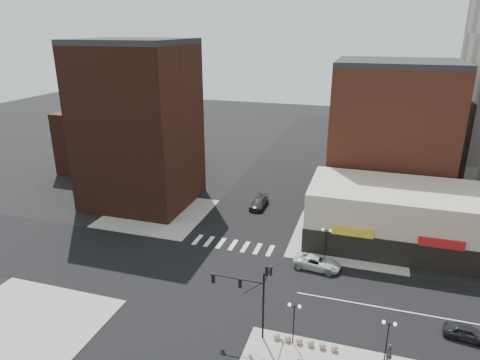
% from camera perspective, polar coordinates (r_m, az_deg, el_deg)
% --- Properties ---
extents(ground, '(240.00, 240.00, 0.00)m').
position_cam_1_polar(ground, '(50.92, -3.79, -12.87)').
color(ground, black).
rests_on(ground, ground).
extents(road_ew, '(200.00, 14.00, 0.02)m').
position_cam_1_polar(road_ew, '(50.92, -3.79, -12.86)').
color(road_ew, black).
rests_on(road_ew, ground).
extents(road_ns, '(14.00, 200.00, 0.02)m').
position_cam_1_polar(road_ns, '(50.92, -3.79, -12.86)').
color(road_ns, black).
rests_on(road_ns, ground).
extents(sidewalk_nw, '(15.00, 15.00, 0.12)m').
position_cam_1_polar(sidewalk_nw, '(68.02, -10.89, -4.35)').
color(sidewalk_nw, gray).
rests_on(sidewalk_nw, ground).
extents(sidewalk_ne, '(15.00, 15.00, 0.12)m').
position_cam_1_polar(sidewalk_ne, '(60.89, 14.27, -7.61)').
color(sidewalk_ne, gray).
rests_on(sidewalk_ne, ground).
extents(sidewalk_sw, '(15.00, 15.00, 0.12)m').
position_cam_1_polar(sidewalk_sw, '(48.10, -27.87, -17.56)').
color(sidewalk_sw, gray).
rests_on(sidewalk_sw, ground).
extents(building_nw, '(16.00, 15.00, 25.00)m').
position_cam_1_polar(building_nw, '(69.61, -13.32, 6.85)').
color(building_nw, '#3C1C13').
rests_on(building_nw, ground).
extents(building_nw_low, '(20.00, 18.00, 12.00)m').
position_cam_1_polar(building_nw_low, '(90.59, -15.25, 5.37)').
color(building_nw_low, '#3C1C13').
rests_on(building_nw_low, ground).
extents(building_ne_midrise, '(18.00, 15.00, 22.00)m').
position_cam_1_polar(building_ne_midrise, '(71.36, 19.42, 5.32)').
color(building_ne_midrise, brown).
rests_on(building_ne_midrise, ground).
extents(building_ne_row, '(24.20, 12.20, 8.00)m').
position_cam_1_polar(building_ne_row, '(60.16, 20.75, -5.25)').
color(building_ne_row, beige).
rests_on(building_ne_row, ground).
extents(traffic_signal, '(5.59, 3.09, 7.77)m').
position_cam_1_polar(traffic_signal, '(40.07, 1.92, -14.35)').
color(traffic_signal, black).
rests_on(traffic_signal, ground).
extents(street_lamp_se_a, '(1.22, 0.32, 4.16)m').
position_cam_1_polar(street_lamp_se_a, '(40.27, 7.23, -17.24)').
color(street_lamp_se_a, black).
rests_on(street_lamp_se_a, sidewalk_se).
extents(street_lamp_se_b, '(1.22, 0.32, 4.16)m').
position_cam_1_polar(street_lamp_se_b, '(40.10, 19.16, -18.52)').
color(street_lamp_se_b, black).
rests_on(street_lamp_se_b, sidewalk_se).
extents(street_lamp_ne, '(1.22, 0.32, 4.16)m').
position_cam_1_polar(street_lamp_ne, '(53.75, 11.42, -7.34)').
color(street_lamp_ne, black).
rests_on(street_lamp_ne, sidewalk_ne).
extents(bollard_row, '(5.87, 0.62, 0.62)m').
position_cam_1_polar(bollard_row, '(41.93, 8.67, -20.58)').
color(bollard_row, gray).
rests_on(bollard_row, sidewalk_se).
extents(white_suv, '(5.77, 3.07, 1.55)m').
position_cam_1_polar(white_suv, '(53.01, 10.25, -10.78)').
color(white_suv, silver).
rests_on(white_suv, ground).
extents(dark_sedan_east, '(4.33, 2.21, 1.41)m').
position_cam_1_polar(dark_sedan_east, '(47.04, 28.06, -17.53)').
color(dark_sedan_east, black).
rests_on(dark_sedan_east, ground).
extents(dark_sedan_north, '(2.25, 5.38, 1.55)m').
position_cam_1_polar(dark_sedan_north, '(68.77, 2.56, -3.06)').
color(dark_sedan_north, black).
rests_on(dark_sedan_north, ground).
extents(pedestrian, '(0.83, 0.80, 1.91)m').
position_cam_1_polar(pedestrian, '(41.49, 19.24, -20.97)').
color(pedestrian, '#29262C').
rests_on(pedestrian, sidewalk_se).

